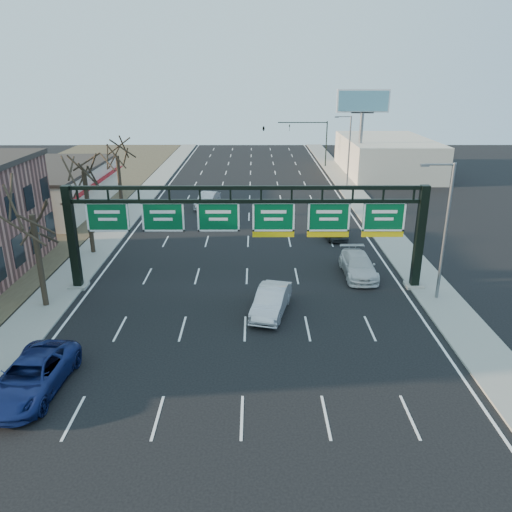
{
  "coord_description": "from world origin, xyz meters",
  "views": [
    {
      "loc": [
        0.55,
        -23.91,
        14.13
      ],
      "look_at": [
        0.66,
        5.6,
        3.2
      ],
      "focal_mm": 35.0,
      "sensor_mm": 36.0,
      "label": 1
    }
  ],
  "objects_px": {
    "sign_gantry": "(248,223)",
    "car_blue_suv": "(32,376)",
    "car_silver_sedan": "(271,301)",
    "car_white_wagon": "(358,265)"
  },
  "relations": [
    {
      "from": "car_silver_sedan",
      "to": "car_white_wagon",
      "type": "bearing_deg",
      "value": 56.81
    },
    {
      "from": "sign_gantry",
      "to": "car_blue_suv",
      "type": "bearing_deg",
      "value": -129.56
    },
    {
      "from": "car_white_wagon",
      "to": "car_blue_suv",
      "type": "bearing_deg",
      "value": -142.2
    },
    {
      "from": "sign_gantry",
      "to": "car_blue_suv",
      "type": "distance_m",
      "value": 16.14
    },
    {
      "from": "car_blue_suv",
      "to": "car_white_wagon",
      "type": "distance_m",
      "value": 22.94
    },
    {
      "from": "car_blue_suv",
      "to": "car_white_wagon",
      "type": "height_order",
      "value": "car_blue_suv"
    },
    {
      "from": "car_silver_sedan",
      "to": "sign_gantry",
      "type": "bearing_deg",
      "value": 123.74
    },
    {
      "from": "car_blue_suv",
      "to": "car_silver_sedan",
      "type": "bearing_deg",
      "value": 38.9
    },
    {
      "from": "car_blue_suv",
      "to": "car_white_wagon",
      "type": "relative_size",
      "value": 1.09
    },
    {
      "from": "car_silver_sedan",
      "to": "car_white_wagon",
      "type": "height_order",
      "value": "car_silver_sedan"
    }
  ]
}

